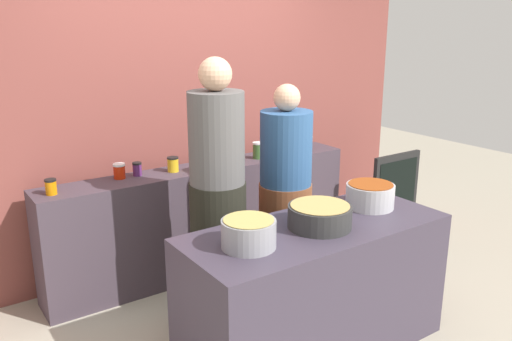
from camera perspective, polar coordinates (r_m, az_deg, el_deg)
ground at (r=3.86m, az=3.08°, el=-16.37°), size 12.00×12.00×0.00m
storefront_wall at (r=4.53m, az=-8.02°, el=8.65°), size 4.80×0.12×3.00m
display_shelf at (r=4.49m, az=-5.47°, el=-5.17°), size 2.70×0.36×0.91m
prep_table at (r=3.45m, az=6.30°, el=-12.54°), size 1.70×0.70×0.85m
preserve_jar_0 at (r=3.89m, az=-21.21°, el=-1.64°), size 0.08×0.08×0.11m
preserve_jar_1 at (r=4.12m, az=-14.51°, el=-0.06°), size 0.09×0.09×0.12m
preserve_jar_2 at (r=4.16m, az=-12.67°, el=0.17°), size 0.07×0.07×0.10m
preserve_jar_3 at (r=4.22m, az=-8.93°, el=0.67°), size 0.09×0.09×0.12m
preserve_jar_4 at (r=4.50m, az=-1.99°, el=1.84°), size 0.07×0.07×0.12m
preserve_jar_5 at (r=4.56m, az=0.18°, el=2.19°), size 0.09×0.09×0.14m
preserve_jar_6 at (r=4.73m, az=2.14°, el=2.55°), size 0.07×0.07×0.12m
preserve_jar_7 at (r=4.92m, az=5.62°, el=3.01°), size 0.09×0.09×0.13m
cooking_pot_left at (r=2.94m, az=-0.79°, el=-6.79°), size 0.31×0.31×0.16m
cooking_pot_center at (r=3.24m, az=6.87°, el=-4.90°), size 0.39×0.39×0.14m
cooking_pot_right at (r=3.63m, az=12.18°, el=-2.65°), size 0.32×0.32×0.16m
cook_with_tongs at (r=3.63m, az=-4.13°, el=-3.88°), size 0.39×0.39×1.84m
cook_in_cap at (r=3.98m, az=3.16°, el=-3.63°), size 0.40×0.40×1.63m
chalkboard_sign at (r=5.21m, az=14.73°, el=-2.82°), size 0.59×0.05×0.86m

